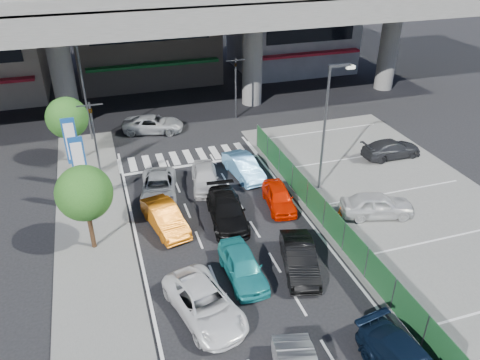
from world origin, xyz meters
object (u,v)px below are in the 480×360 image
object	(u,v)px
traffic_light_right	(236,73)
parked_sedan_dgrey	(391,149)
taxi_teal_mid	(243,266)
tree_near	(84,193)
hatch_black_mid_right	(300,259)
wagon_silver_front_left	(159,187)
tree_far	(67,118)
sedan_white_front_mid	(205,177)
crossing_wagon_silver	(153,124)
signboard_near	(79,164)
taxi_orange_right	(279,197)
traffic_cone	(340,211)
street_lamp_right	(328,119)
sedan_white_mid_left	(205,304)
sedan_black_mid	(227,210)
parked_sedan_white	(377,205)
traffic_light_left	(92,121)
taxi_orange_left	(165,218)
street_lamp_left	(85,80)
signboard_far	(71,143)
kei_truck_front_right	(244,167)

from	to	relation	value
traffic_light_right	parked_sedan_dgrey	xyz separation A→B (m)	(8.36, -10.63, -3.24)
parked_sedan_dgrey	taxi_teal_mid	bearing A→B (deg)	121.33
tree_near	parked_sedan_dgrey	xyz separation A→B (m)	(20.86, 4.37, -2.69)
traffic_light_right	hatch_black_mid_right	bearing A→B (deg)	-98.49
tree_near	wagon_silver_front_left	bearing A→B (deg)	45.43
tree_far	sedan_white_front_mid	bearing A→B (deg)	-37.63
taxi_teal_mid	hatch_black_mid_right	bearing A→B (deg)	-7.32
crossing_wagon_silver	signboard_near	bearing A→B (deg)	167.41
wagon_silver_front_left	crossing_wagon_silver	world-z (taller)	crossing_wagon_silver
signboard_near	taxi_orange_right	xyz separation A→B (m)	(10.95, -3.19, -2.43)
taxi_orange_right	traffic_cone	bearing A→B (deg)	-27.65
street_lamp_right	tree_near	bearing A→B (deg)	-171.97
street_lamp_right	sedan_white_mid_left	xyz separation A→B (m)	(-9.79, -8.38, -4.10)
tree_near	crossing_wagon_silver	bearing A→B (deg)	69.49
sedan_black_mid	parked_sedan_dgrey	world-z (taller)	sedan_black_mid
tree_far	crossing_wagon_silver	distance (m)	7.64
parked_sedan_white	traffic_cone	size ratio (longest dim) A/B	6.50
traffic_light_left	tree_near	size ratio (longest dim) A/B	1.08
hatch_black_mid_right	tree_far	bearing A→B (deg)	138.39
traffic_cone	sedan_white_mid_left	bearing A→B (deg)	-151.45
traffic_light_left	crossing_wagon_silver	bearing A→B (deg)	53.93
crossing_wagon_silver	traffic_cone	xyz separation A→B (m)	(8.41, -15.49, -0.28)
signboard_near	parked_sedan_dgrey	size ratio (longest dim) A/B	1.07
street_lamp_right	taxi_orange_left	xyz separation A→B (m)	(-10.28, -1.33, -4.08)
street_lamp_right	sedan_white_front_mid	world-z (taller)	street_lamp_right
hatch_black_mid_right	taxi_orange_left	distance (m)	7.90
sedan_white_mid_left	parked_sedan_white	bearing A→B (deg)	8.31
street_lamp_left	crossing_wagon_silver	xyz separation A→B (m)	(4.64, 0.19, -4.11)
tree_far	wagon_silver_front_left	size ratio (longest dim) A/B	1.04
signboard_near	parked_sedan_white	size ratio (longest dim) A/B	1.12
traffic_light_left	traffic_light_right	distance (m)	13.63
street_lamp_left	wagon_silver_front_left	size ratio (longest dim) A/B	1.73
taxi_teal_mid	street_lamp_left	bearing A→B (deg)	107.45
crossing_wagon_silver	parked_sedan_white	distance (m)	19.16
taxi_teal_mid	parked_sedan_white	world-z (taller)	parked_sedan_white
signboard_far	traffic_cone	world-z (taller)	signboard_far
street_lamp_right	signboard_near	distance (m)	14.61
taxi_teal_mid	wagon_silver_front_left	xyz separation A→B (m)	(-2.61, 8.71, -0.05)
sedan_white_mid_left	sedan_white_front_mid	xyz separation A→B (m)	(2.73, 10.78, 0.02)
street_lamp_right	kei_truck_front_right	world-z (taller)	street_lamp_right
parked_sedan_white	traffic_cone	distance (m)	2.12
traffic_cone	hatch_black_mid_right	bearing A→B (deg)	-139.55
signboard_near	tree_far	distance (m)	6.54
parked_sedan_white	parked_sedan_dgrey	xyz separation A→B (m)	(5.14, 6.26, -0.08)
signboard_near	parked_sedan_dgrey	world-z (taller)	signboard_near
street_lamp_left	taxi_teal_mid	distance (m)	19.92
street_lamp_right	tree_far	size ratio (longest dim) A/B	1.67
signboard_near	wagon_silver_front_left	distance (m)	4.95
tree_near	sedan_white_mid_left	world-z (taller)	tree_near
hatch_black_mid_right	wagon_silver_front_left	bearing A→B (deg)	135.41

